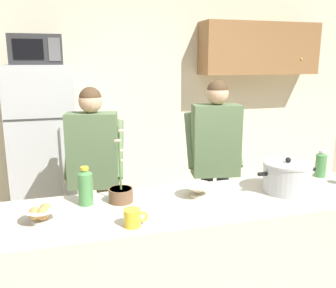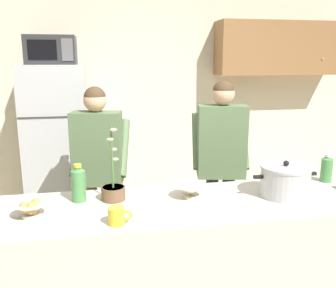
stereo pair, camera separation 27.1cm
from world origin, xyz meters
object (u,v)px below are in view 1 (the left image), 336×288
bottle_mid_counter (321,164)px  empty_bowl (198,190)px  person_by_sink (215,150)px  cooking_pot (287,177)px  potted_orchid (121,192)px  microwave (36,50)px  bottle_near_edge (85,186)px  bread_bowl (41,214)px  person_near_pot (93,161)px  refrigerator (44,151)px  coffee_mug (133,218)px

bottle_mid_counter → empty_bowl: bearing=-172.8°
person_by_sink → empty_bowl: bearing=-120.6°
cooking_pot → potted_orchid: size_ratio=0.92×
microwave → bottle_near_edge: 1.90m
bread_bowl → empty_bowl: (0.95, 0.13, -0.01)m
person_near_pot → person_by_sink: size_ratio=0.97×
refrigerator → cooking_pot: 2.45m
bread_bowl → bottle_mid_counter: bottle_mid_counter is taller
bottle_near_edge → bottle_mid_counter: bearing=2.1°
empty_bowl → microwave: bearing=120.0°
cooking_pot → bread_bowl: size_ratio=2.26×
coffee_mug → potted_orchid: 0.36m
bread_bowl → empty_bowl: size_ratio=0.95×
refrigerator → person_by_sink: bearing=-33.5°
bread_bowl → bottle_mid_counter: (1.99, 0.26, 0.05)m
refrigerator → empty_bowl: refrigerator is taller
person_by_sink → bottle_near_edge: bearing=-148.3°
cooking_pot → coffee_mug: cooking_pot is taller
person_near_pot → microwave: bearing=114.9°
cooking_pot → bottle_near_edge: 1.31m
bread_bowl → empty_bowl: bread_bowl is taller
person_by_sink → bottle_mid_counter: size_ratio=7.91×
person_by_sink → cooking_pot: size_ratio=3.75×
bread_bowl → person_by_sink: bearing=32.9°
bread_bowl → potted_orchid: potted_orchid is taller
bread_bowl → bottle_near_edge: size_ratio=0.80×
person_near_pot → bottle_near_edge: (-0.11, -0.77, 0.06)m
refrigerator → bottle_mid_counter: (2.05, -1.63, 0.15)m
person_by_sink → empty_bowl: 0.92m
coffee_mug → empty_bowl: coffee_mug is taller
coffee_mug → empty_bowl: (0.48, 0.31, -0.00)m
microwave → empty_bowl: size_ratio=2.40×
person_by_sink → bottle_near_edge: size_ratio=6.79×
microwave → person_by_sink: size_ratio=0.30×
refrigerator → coffee_mug: refrigerator is taller
microwave → empty_bowl: microwave is taller
microwave → bottle_mid_counter: microwave is taller
person_near_pot → empty_bowl: (0.59, -0.84, -0.01)m
refrigerator → empty_bowl: bearing=-60.3°
refrigerator → cooking_pot: (1.61, -1.84, 0.15)m
refrigerator → potted_orchid: 1.79m
empty_bowl → bottle_near_edge: 0.71m
cooking_pot → bottle_mid_counter: cooking_pot is taller
person_near_pot → bottle_mid_counter: bearing=-23.5°
cooking_pot → potted_orchid: 1.10m
bread_bowl → bottle_mid_counter: size_ratio=0.93×
microwave → empty_bowl: 2.21m
refrigerator → bread_bowl: size_ratio=9.10×
person_by_sink → bread_bowl: (-1.42, -0.92, -0.04)m
bottle_near_edge → person_near_pot: bearing=81.6°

